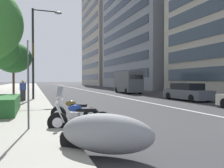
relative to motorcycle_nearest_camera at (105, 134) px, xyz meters
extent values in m
cube|color=gray|center=(30.07, 5.75, -0.46)|extent=(160.00, 10.63, 0.15)
cube|color=silver|center=(35.07, -6.83, -0.54)|extent=(110.00, 0.16, 0.01)
ellipsoid|color=gray|center=(-0.01, -0.02, 0.01)|extent=(1.99, 2.20, 0.89)
cylinder|color=black|center=(0.53, 0.66, -0.24)|extent=(0.46, 0.54, 0.60)
cylinder|color=black|center=(2.82, 0.77, -0.21)|extent=(0.26, 0.68, 0.67)
cylinder|color=silver|center=(2.82, 0.77, -0.21)|extent=(0.20, 0.35, 0.33)
cylinder|color=black|center=(2.50, -0.69, -0.21)|extent=(0.26, 0.68, 0.67)
cylinder|color=silver|center=(2.50, -0.69, -0.21)|extent=(0.20, 0.35, 0.33)
cube|color=silver|center=(2.66, 0.04, -0.22)|extent=(0.33, 0.43, 0.28)
cube|color=black|center=(2.62, -0.14, 0.19)|extent=(0.35, 0.67, 0.10)
ellipsoid|color=navy|center=(2.69, 0.21, 0.25)|extent=(0.33, 0.50, 0.24)
cylinder|color=silver|center=(2.73, 0.70, 0.10)|extent=(0.11, 0.32, 0.64)
cylinder|color=silver|center=(2.87, 0.67, 0.10)|extent=(0.11, 0.32, 0.64)
cylinder|color=silver|center=(2.78, 0.61, 0.55)|extent=(0.59, 0.16, 0.04)
sphere|color=silver|center=(2.82, 0.79, 0.43)|extent=(0.14, 0.14, 0.14)
cylinder|color=silver|center=(2.74, -0.26, -0.34)|extent=(0.23, 0.69, 0.16)
cylinder|color=black|center=(4.59, 0.56, -0.21)|extent=(0.49, 0.61, 0.66)
cylinder|color=silver|center=(4.59, 0.56, -0.21)|extent=(0.30, 0.34, 0.33)
cylinder|color=black|center=(3.72, -0.62, -0.21)|extent=(0.49, 0.61, 0.66)
cylinder|color=silver|center=(3.72, -0.62, -0.21)|extent=(0.30, 0.34, 0.33)
cube|color=silver|center=(4.15, -0.03, -0.22)|extent=(0.43, 0.46, 0.28)
cube|color=black|center=(4.05, -0.18, 0.19)|extent=(0.56, 0.65, 0.10)
ellipsoid|color=brown|center=(4.25, 0.11, 0.25)|extent=(0.47, 0.51, 0.24)
cylinder|color=silver|center=(4.48, 0.54, 0.10)|extent=(0.22, 0.28, 0.64)
cylinder|color=silver|center=(4.60, 0.45, 0.10)|extent=(0.22, 0.28, 0.64)
cylinder|color=silver|center=(4.49, 0.43, 0.55)|extent=(0.50, 0.38, 0.04)
sphere|color=silver|center=(4.60, 0.58, 0.43)|extent=(0.14, 0.14, 0.14)
cube|color=#B2BCC6|center=(4.55, 0.51, 0.73)|extent=(0.43, 0.36, 0.44)
cylinder|color=silver|center=(4.10, -0.34, -0.34)|extent=(0.48, 0.61, 0.16)
cube|color=#4C515B|center=(11.04, -10.92, 0.00)|extent=(4.63, 1.87, 0.77)
cube|color=black|center=(11.08, -10.91, 0.65)|extent=(2.56, 1.68, 0.54)
cylinder|color=black|center=(12.53, -10.08, -0.23)|extent=(0.62, 0.23, 0.62)
cylinder|color=black|center=(12.57, -11.69, -0.23)|extent=(0.62, 0.23, 0.62)
cylinder|color=black|center=(9.50, -10.14, -0.23)|extent=(0.62, 0.23, 0.62)
cylinder|color=black|center=(9.54, -11.75, -0.23)|extent=(0.62, 0.23, 0.62)
cube|color=#4C5156|center=(22.27, -10.27, 1.00)|extent=(5.62, 2.21, 2.64)
cube|color=black|center=(19.52, -10.17, 1.58)|extent=(0.10, 1.70, 0.56)
cylinder|color=black|center=(24.19, -9.42, -0.18)|extent=(0.73, 0.28, 0.72)
cylinder|color=black|center=(24.13, -11.24, -0.18)|extent=(0.73, 0.28, 0.72)
cylinder|color=black|center=(20.42, -9.29, -0.18)|extent=(0.73, 0.28, 0.72)
cylinder|color=black|center=(20.35, -11.11, -0.18)|extent=(0.73, 0.28, 0.72)
cylinder|color=#47494C|center=(2.99, 1.68, 1.05)|extent=(0.06, 0.06, 2.87)
cube|color=silver|center=(2.99, 1.66, 2.23)|extent=(0.32, 0.02, 0.40)
cylinder|color=#232326|center=(14.95, 1.54, 3.39)|extent=(0.18, 0.18, 7.55)
cylinder|color=#232326|center=(14.95, 0.51, 7.06)|extent=(0.10, 2.07, 0.10)
ellipsoid|color=slate|center=(14.95, -0.53, 6.98)|extent=(0.44, 0.60, 0.20)
cube|color=gold|center=(14.60, 1.54, 3.65)|extent=(0.56, 0.03, 1.10)
cube|color=gold|center=(15.30, 1.54, 3.65)|extent=(0.56, 0.03, 1.10)
cube|color=#28602D|center=(7.36, 2.81, 0.00)|extent=(4.18, 1.10, 0.78)
cylinder|color=#473323|center=(19.72, 3.42, 0.86)|extent=(0.22, 0.22, 2.49)
ellipsoid|color=#265B28|center=(19.72, 3.42, 3.46)|extent=(3.61, 3.61, 3.06)
cube|color=#2D2D33|center=(13.71, 2.29, 0.02)|extent=(0.38, 0.40, 0.81)
cube|color=#33478C|center=(13.71, 2.29, 0.70)|extent=(0.45, 0.48, 0.56)
sphere|color=tan|center=(13.71, 2.29, 1.09)|extent=(0.22, 0.22, 0.22)
cube|color=gray|center=(39.28, -23.19, 18.21)|extent=(26.69, 14.17, 37.49)
cube|color=#232D3D|center=(39.28, -16.06, 2.46)|extent=(24.02, 0.08, 1.50)
cube|color=#232D3D|center=(39.28, -16.06, 5.39)|extent=(24.02, 0.08, 1.50)
cube|color=#232D3D|center=(39.28, -16.06, 8.32)|extent=(24.02, 0.08, 1.50)
cube|color=#232D3D|center=(39.28, -16.06, 11.25)|extent=(24.02, 0.08, 1.50)
cube|color=#232D3D|center=(39.28, -16.06, 14.19)|extent=(24.02, 0.08, 1.50)
cube|color=#232D3D|center=(39.28, -16.06, 17.12)|extent=(24.02, 0.08, 1.50)
cube|color=gray|center=(67.90, -23.19, 16.50)|extent=(24.04, 14.16, 34.09)
cube|color=#232D3D|center=(67.90, -16.06, 2.19)|extent=(21.63, 0.08, 1.50)
cube|color=#232D3D|center=(67.90, -16.06, 5.85)|extent=(21.63, 0.08, 1.50)
cube|color=#232D3D|center=(67.90, -16.06, 9.52)|extent=(21.63, 0.08, 1.50)
cube|color=#232D3D|center=(67.90, -16.06, 13.18)|extent=(21.63, 0.08, 1.50)
cube|color=#232D3D|center=(67.90, -16.06, 16.84)|extent=(21.63, 0.08, 1.50)
cube|color=#232D3D|center=(67.90, -16.06, 20.51)|extent=(21.63, 0.08, 1.50)
cube|color=#232D3D|center=(67.90, -16.06, 24.17)|extent=(21.63, 0.08, 1.50)
cube|color=#232D3D|center=(67.90, -16.06, 27.84)|extent=(21.63, 0.08, 1.50)
camera|label=1|loc=(-4.72, 1.51, 1.21)|focal=35.59mm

